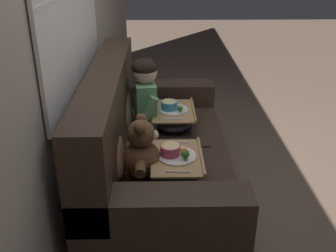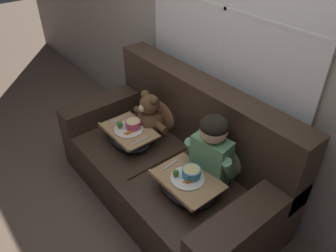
# 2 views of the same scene
# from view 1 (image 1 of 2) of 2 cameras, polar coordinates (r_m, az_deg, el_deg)

# --- Properties ---
(ground_plane) EXTENTS (14.00, 14.00, 0.00)m
(ground_plane) POSITION_cam_1_polar(r_m,az_deg,el_deg) (3.02, -1.00, -9.90)
(ground_plane) COLOR brown
(wall_back_with_window) EXTENTS (8.00, 0.08, 2.60)m
(wall_back_with_window) POSITION_cam_1_polar(r_m,az_deg,el_deg) (2.56, -14.52, 14.85)
(wall_back_with_window) COLOR #A89E8E
(wall_back_with_window) RESTS_ON ground_plane
(couch) EXTENTS (1.88, 0.94, 0.98)m
(couch) POSITION_cam_1_polar(r_m,az_deg,el_deg) (2.84, -2.71, -4.35)
(couch) COLOR #38281E
(couch) RESTS_ON ground_plane
(throw_pillow_behind_child) EXTENTS (0.38, 0.19, 0.40)m
(throw_pillow_behind_child) POSITION_cam_1_polar(r_m,az_deg,el_deg) (3.06, -6.42, 3.10)
(throw_pillow_behind_child) COLOR tan
(throw_pillow_behind_child) RESTS_ON couch
(throw_pillow_behind_teddy) EXTENTS (0.37, 0.18, 0.38)m
(throw_pillow_behind_teddy) POSITION_cam_1_polar(r_m,az_deg,el_deg) (2.42, -7.82, -3.47)
(throw_pillow_behind_teddy) COLOR #B2754C
(throw_pillow_behind_teddy) RESTS_ON couch
(child_figure) EXTENTS (0.40, 0.21, 0.55)m
(child_figure) POSITION_cam_1_polar(r_m,az_deg,el_deg) (3.01, -3.34, 5.21)
(child_figure) COLOR #66A370
(child_figure) RESTS_ON couch
(teddy_bear) EXTENTS (0.42, 0.29, 0.40)m
(teddy_bear) POSITION_cam_1_polar(r_m,az_deg,el_deg) (2.41, -3.74, -3.76)
(teddy_bear) COLOR brown
(teddy_bear) RESTS_ON couch
(lap_tray_child) EXTENTS (0.46, 0.33, 0.21)m
(lap_tray_child) POSITION_cam_1_polar(r_m,az_deg,el_deg) (3.09, 0.75, 1.34)
(lap_tray_child) COLOR #2D2D38
(lap_tray_child) RESTS_ON child_figure
(lap_tray_teddy) EXTENTS (0.46, 0.32, 0.21)m
(lap_tray_teddy) POSITION_cam_1_polar(r_m,az_deg,el_deg) (2.45, 1.27, -5.58)
(lap_tray_teddy) COLOR #2D2D38
(lap_tray_teddy) RESTS_ON teddy_bear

